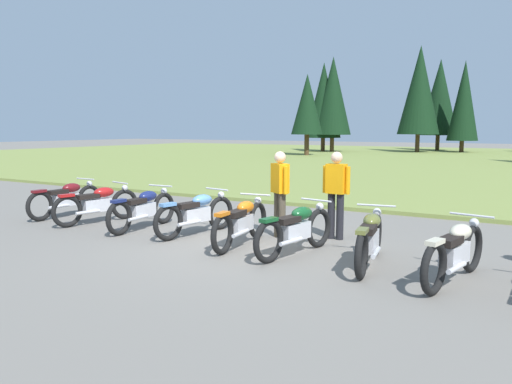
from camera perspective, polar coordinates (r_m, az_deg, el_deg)
The scene contains 13 objects.
ground_plane at distance 9.13m, azimuth -1.92°, elevation -6.02°, with size 140.00×140.00×0.00m, color slate.
grass_moorland at distance 34.45m, azimuth 22.56°, elevation 3.31°, with size 80.00×44.00×0.10m, color olive.
forest_treeline at distance 42.53m, azimuth 26.14°, elevation 9.84°, with size 34.18×18.90×9.08m.
motorcycle_maroon at distance 12.75m, azimuth -20.91°, elevation -0.70°, with size 0.62×2.10×0.88m.
motorcycle_red at distance 11.65m, azimuth -17.68°, elevation -1.27°, with size 0.71×2.07×0.88m.
motorcycle_navy at distance 10.69m, azimuth -12.80°, elevation -1.86°, with size 0.62×2.10×0.88m.
motorcycle_sky_blue at distance 9.94m, azimuth -6.86°, elevation -2.40°, with size 0.64×2.09×0.88m.
motorcycle_orange at distance 8.96m, azimuth -1.67°, elevation -3.42°, with size 0.62×2.10×0.88m.
motorcycle_british_green at distance 8.35m, azimuth 4.59°, elevation -4.23°, with size 0.65×2.08×0.88m.
motorcycle_olive at distance 7.82m, azimuth 12.91°, elevation -5.18°, with size 0.66×2.09×0.88m.
motorcycle_cream at distance 7.35m, azimuth 21.84°, elevation -6.32°, with size 0.68×2.08×0.88m.
rider_with_back_turned at distance 9.54m, azimuth 9.16°, elevation 0.24°, with size 0.55×0.23×1.67m.
rider_near_row_end at distance 9.54m, azimuth 2.75°, elevation 0.33°, with size 0.47×0.38×1.67m.
Camera 1 is at (4.78, -7.50, 2.10)m, focal length 34.94 mm.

